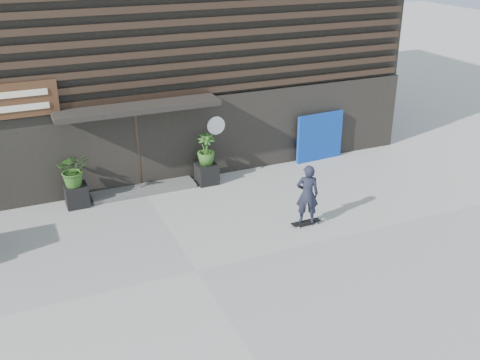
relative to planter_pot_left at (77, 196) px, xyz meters
name	(u,v)px	position (x,y,z in m)	size (l,w,h in m)	color
ground	(197,271)	(1.90, -4.40, -0.30)	(80.00, 80.00, 0.00)	#A29E99
entrance_step	(143,189)	(1.90, 0.20, -0.24)	(3.00, 0.80, 0.12)	#51504E
planter_pot_left	(77,196)	(0.00, 0.00, 0.00)	(0.60, 0.60, 0.60)	black
bamboo_left	(73,169)	(0.00, 0.00, 0.78)	(0.86, 0.75, 0.96)	#2D591E
planter_pot_right	(207,174)	(3.80, 0.00, 0.00)	(0.60, 0.60, 0.60)	black
bamboo_right	(206,149)	(3.80, 0.00, 0.78)	(0.54, 0.54, 0.96)	#2D591E
blue_tarp	(320,137)	(7.85, 0.30, 0.49)	(1.68, 0.12, 1.57)	#0B3399
building	(95,25)	(1.90, 5.56, 3.69)	(18.00, 11.00, 8.00)	black
skateboarder	(307,195)	(5.19, -3.51, 0.57)	(0.78, 0.57, 1.66)	black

